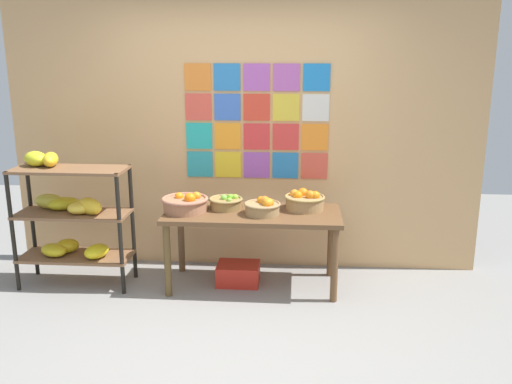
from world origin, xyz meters
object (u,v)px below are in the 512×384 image
at_px(fruit_basket_back_left, 305,201).
at_px(banana_shelf_unit, 68,212).
at_px(fruit_basket_left, 263,207).
at_px(display_table, 253,221).
at_px(fruit_basket_centre, 185,203).
at_px(fruit_basket_right, 226,202).
at_px(produce_crate_under_table, 238,274).

bearing_deg(fruit_basket_back_left, banana_shelf_unit, -174.57).
xyz_separation_m(banana_shelf_unit, fruit_basket_left, (1.72, 0.01, 0.08)).
bearing_deg(display_table, fruit_basket_centre, -177.35).
bearing_deg(banana_shelf_unit, display_table, 2.59).
bearing_deg(display_table, fruit_basket_back_left, 15.39).
relative_size(display_table, fruit_basket_back_left, 4.28).
height_order(fruit_basket_centre, fruit_basket_right, fruit_basket_centre).
bearing_deg(fruit_basket_right, banana_shelf_unit, -173.48).
distance_m(fruit_basket_centre, produce_crate_under_table, 0.81).
distance_m(display_table, fruit_basket_right, 0.29).
xyz_separation_m(fruit_basket_left, produce_crate_under_table, (-0.23, 0.09, -0.66)).
distance_m(fruit_basket_right, produce_crate_under_table, 0.66).
xyz_separation_m(fruit_basket_back_left, produce_crate_under_table, (-0.59, -0.09, -0.67)).
bearing_deg(fruit_basket_left, fruit_basket_centre, 177.10).
relative_size(display_table, produce_crate_under_table, 4.03).
relative_size(fruit_basket_back_left, fruit_basket_right, 1.19).
height_order(fruit_basket_right, produce_crate_under_table, fruit_basket_right).
bearing_deg(fruit_basket_centre, fruit_basket_right, 18.02).
bearing_deg(fruit_basket_centre, fruit_basket_back_left, 8.29).
height_order(banana_shelf_unit, fruit_basket_back_left, banana_shelf_unit).
distance_m(fruit_basket_back_left, fruit_basket_right, 0.70).
distance_m(banana_shelf_unit, fruit_basket_left, 1.72).
relative_size(fruit_basket_left, fruit_basket_centre, 0.77).
height_order(display_table, fruit_basket_left, fruit_basket_left).
bearing_deg(fruit_basket_right, fruit_basket_back_left, 3.26).
bearing_deg(fruit_basket_left, produce_crate_under_table, 158.38).
bearing_deg(fruit_basket_back_left, display_table, -164.61).
distance_m(banana_shelf_unit, produce_crate_under_table, 1.60).
bearing_deg(banana_shelf_unit, fruit_basket_right, 6.52).
xyz_separation_m(banana_shelf_unit, display_table, (1.62, 0.07, -0.07)).
bearing_deg(fruit_basket_right, display_table, -19.10).
relative_size(banana_shelf_unit, fruit_basket_back_left, 3.36).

